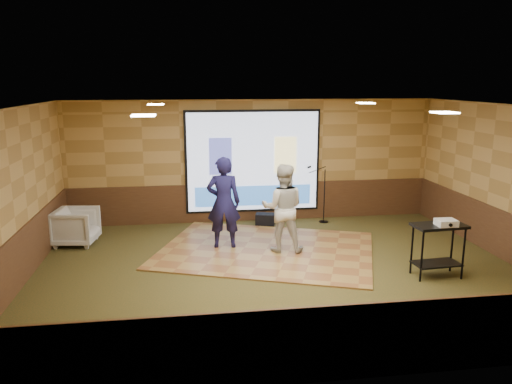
{
  "coord_description": "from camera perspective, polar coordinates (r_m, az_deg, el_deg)",
  "views": [
    {
      "loc": [
        -1.66,
        -8.53,
        3.43
      ],
      "look_at": [
        -0.29,
        0.92,
        1.3
      ],
      "focal_mm": 35.0,
      "sensor_mm": 36.0,
      "label": 1
    }
  ],
  "objects": [
    {
      "name": "player_right",
      "position": [
        10.07,
        3.07,
        -1.83
      ],
      "size": [
        0.99,
        0.84,
        1.8
      ],
      "primitive_type": "imported",
      "rotation": [
        0.0,
        0.0,
        2.93
      ],
      "color": "beige",
      "rests_on": "dance_floor"
    },
    {
      "name": "downlight_sw",
      "position": [
        7.06,
        -12.74,
        8.53
      ],
      "size": [
        0.32,
        0.32,
        0.02
      ],
      "primitive_type": "cube",
      "color": "#FCE3BD",
      "rests_on": "room_shell"
    },
    {
      "name": "wainscot_front",
      "position": [
        6.08,
        9.11,
        -16.68
      ],
      "size": [
        9.0,
        0.04,
        0.95
      ],
      "primitive_type": "cube",
      "color": "#442716",
      "rests_on": "ground"
    },
    {
      "name": "downlight_nw",
      "position": [
        10.35,
        -11.39,
        9.79
      ],
      "size": [
        0.32,
        0.32,
        0.02
      ],
      "primitive_type": "cube",
      "color": "#FCE3BD",
      "rests_on": "room_shell"
    },
    {
      "name": "projector_screen",
      "position": [
        12.23,
        -0.34,
        3.38
      ],
      "size": [
        3.32,
        0.06,
        2.52
      ],
      "color": "black",
      "rests_on": "room_shell"
    },
    {
      "name": "mic_stand",
      "position": [
        12.4,
        7.54,
        -1.24
      ],
      "size": [
        0.56,
        0.23,
        1.43
      ],
      "rotation": [
        0.0,
        0.0,
        0.31
      ],
      "color": "black",
      "rests_on": "ground"
    },
    {
      "name": "dance_floor",
      "position": [
        10.39,
        1.2,
        -6.62
      ],
      "size": [
        5.14,
        4.54,
        0.03
      ],
      "primitive_type": "cube",
      "rotation": [
        0.0,
        0.0,
        -0.36
      ],
      "color": "olive",
      "rests_on": "ground"
    },
    {
      "name": "wainscot_left",
      "position": [
        9.45,
        -25.31,
        -6.9
      ],
      "size": [
        0.04,
        7.0,
        0.95
      ],
      "primitive_type": "cube",
      "color": "#442716",
      "rests_on": "ground"
    },
    {
      "name": "downlight_se",
      "position": [
        8.03,
        20.75,
        8.49
      ],
      "size": [
        0.32,
        0.32,
        0.02
      ],
      "primitive_type": "cube",
      "color": "#FCE3BD",
      "rests_on": "room_shell"
    },
    {
      "name": "av_table",
      "position": [
        9.43,
        20.11,
        -5.19
      ],
      "size": [
        0.92,
        0.48,
        0.97
      ],
      "rotation": [
        0.0,
        0.0,
        0.07
      ],
      "color": "black",
      "rests_on": "ground"
    },
    {
      "name": "wainscot_back",
      "position": [
        12.48,
        -0.36,
        -1.13
      ],
      "size": [
        9.0,
        0.04,
        0.95
      ],
      "primitive_type": "cube",
      "color": "#442716",
      "rests_on": "ground"
    },
    {
      "name": "player_left",
      "position": [
        10.29,
        -3.72,
        -1.2
      ],
      "size": [
        0.73,
        0.52,
        1.91
      ],
      "primitive_type": "imported",
      "rotation": [
        0.0,
        0.0,
        3.05
      ],
      "color": "#181645",
      "rests_on": "dance_floor"
    },
    {
      "name": "banquet_chair",
      "position": [
        11.34,
        -19.86,
        -3.74
      ],
      "size": [
        0.96,
        0.94,
        0.78
      ],
      "primitive_type": "imported",
      "rotation": [
        0.0,
        0.0,
        1.43
      ],
      "color": "gray",
      "rests_on": "ground"
    },
    {
      "name": "projector",
      "position": [
        9.29,
        20.91,
        -3.29
      ],
      "size": [
        0.34,
        0.29,
        0.11
      ],
      "primitive_type": "cube",
      "rotation": [
        0.0,
        0.0,
        -0.03
      ],
      "color": "silver",
      "rests_on": "av_table"
    },
    {
      "name": "downlight_ne",
      "position": [
        11.03,
        12.43,
        9.9
      ],
      "size": [
        0.32,
        0.32,
        0.02
      ],
      "primitive_type": "cube",
      "color": "#FCE3BD",
      "rests_on": "room_shell"
    },
    {
      "name": "ground",
      "position": [
        9.34,
        2.62,
        -8.99
      ],
      "size": [
        9.0,
        9.0,
        0.0
      ],
      "primitive_type": "plane",
      "color": "#293618",
      "rests_on": "ground"
    },
    {
      "name": "room_shell",
      "position": [
        8.79,
        2.76,
        3.82
      ],
      "size": [
        9.04,
        7.04,
        3.02
      ],
      "color": "tan",
      "rests_on": "ground"
    },
    {
      "name": "duffel_bag",
      "position": [
        12.13,
        1.05,
        -3.15
      ],
      "size": [
        0.51,
        0.41,
        0.28
      ],
      "primitive_type": "cube",
      "rotation": [
        0.0,
        0.0,
        -0.25
      ],
      "color": "black",
      "rests_on": "ground"
    },
    {
      "name": "wainscot_right",
      "position": [
        10.92,
        26.5,
        -4.49
      ],
      "size": [
        0.04,
        7.0,
        0.95
      ],
      "primitive_type": "cube",
      "color": "#442716",
      "rests_on": "ground"
    }
  ]
}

